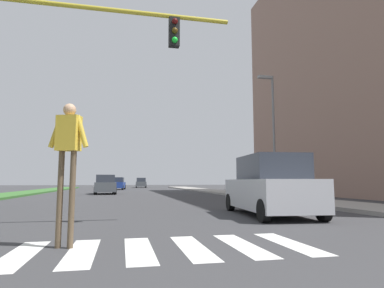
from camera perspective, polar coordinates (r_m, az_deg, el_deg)
The scene contains 10 objects.
ground_plane at distance 27.68m, azimuth -11.62°, elevation -8.70°, with size 140.00×140.00×0.00m, color #38383A.
crosswalk at distance 5.70m, azimuth -9.25°, elevation -17.76°, with size 5.85×2.20×0.01m.
median_strip at distance 27.01m, azimuth -30.46°, elevation -7.84°, with size 2.85×64.00×0.15m, color #386B2D.
sidewalk_right at distance 27.40m, azimuth 8.40°, elevation -8.63°, with size 3.00×64.00×0.15m, color #9E9991.
street_lamp_right at distance 20.63m, azimuth 13.85°, elevation 3.37°, with size 1.02×0.24×7.50m.
pedestrian_performer at distance 6.08m, azimuth -20.86°, elevation -1.02°, with size 0.73×0.36×2.49m.
suv_crossing at distance 11.24m, azimuth 13.44°, elevation -7.32°, with size 2.30×4.74×1.97m.
sedan_midblock at distance 29.96m, azimuth -14.93°, elevation -6.95°, with size 2.06×4.56×1.67m.
sedan_distant at distance 44.78m, azimuth -12.93°, elevation -6.81°, with size 2.26×4.32×1.62m.
sedan_far_horizon at distance 57.70m, azimuth -8.89°, elevation -6.76°, with size 2.01×4.34×1.70m.
Camera 1 is at (-0.31, 2.34, 1.13)m, focal length 30.51 mm.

